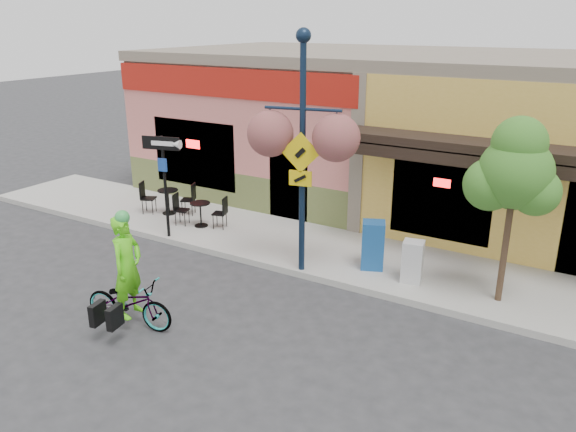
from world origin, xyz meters
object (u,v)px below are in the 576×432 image
at_px(building, 444,130).
at_px(cyclist_rider, 129,279).
at_px(bicycle, 129,303).
at_px(lamp_post, 302,156).
at_px(street_tree, 510,212).
at_px(one_way_sign, 165,188).
at_px(newspaper_box_grey, 412,262).
at_px(newspaper_box_blue, 373,245).

relative_size(building, cyclist_rider, 9.48).
distance_m(bicycle, cyclist_rider, 0.49).
height_order(lamp_post, street_tree, lamp_post).
bearing_deg(building, one_way_sign, -125.77).
bearing_deg(one_way_sign, cyclist_rider, -71.59).
bearing_deg(street_tree, lamp_post, -169.78).
height_order(bicycle, street_tree, street_tree).
height_order(one_way_sign, street_tree, street_tree).
relative_size(lamp_post, street_tree, 1.39).
height_order(building, bicycle, building).
distance_m(cyclist_rider, one_way_sign, 4.25).
bearing_deg(lamp_post, bicycle, -127.23).
bearing_deg(cyclist_rider, one_way_sign, 23.04).
height_order(bicycle, lamp_post, lamp_post).
bearing_deg(lamp_post, cyclist_rider, -126.57).
xyz_separation_m(bicycle, one_way_sign, (-2.25, 3.53, 0.98)).
xyz_separation_m(bicycle, lamp_post, (1.66, 3.53, 2.25)).
bearing_deg(newspaper_box_grey, bicycle, -143.84).
xyz_separation_m(lamp_post, newspaper_box_blue, (1.32, 0.87, -2.02)).
bearing_deg(one_way_sign, street_tree, -9.44).
height_order(newspaper_box_blue, newspaper_box_grey, newspaper_box_blue).
bearing_deg(cyclist_rider, bicycle, 79.93).
relative_size(building, newspaper_box_grey, 20.12).
relative_size(lamp_post, newspaper_box_grey, 5.67).
relative_size(one_way_sign, street_tree, 0.70).
xyz_separation_m(cyclist_rider, lamp_post, (1.61, 3.53, 1.76)).
relative_size(bicycle, lamp_post, 0.35).
bearing_deg(bicycle, cyclist_rider, -100.07).
xyz_separation_m(newspaper_box_grey, street_tree, (1.77, 0.08, 1.39)).
bearing_deg(street_tree, one_way_sign, -174.74).
xyz_separation_m(one_way_sign, newspaper_box_grey, (6.22, 0.66, -0.85)).
distance_m(newspaper_box_blue, street_tree, 3.05).
bearing_deg(street_tree, bicycle, -143.35).
distance_m(bicycle, street_tree, 7.31).
relative_size(cyclist_rider, street_tree, 0.52).
height_order(building, newspaper_box_blue, building).
bearing_deg(cyclist_rider, building, -24.29).
height_order(building, one_way_sign, building).
bearing_deg(bicycle, street_tree, -63.42).
relative_size(bicycle, newspaper_box_blue, 1.65).
distance_m(newspaper_box_blue, newspaper_box_grey, 1.02).
xyz_separation_m(one_way_sign, newspaper_box_blue, (5.24, 0.87, -0.75)).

